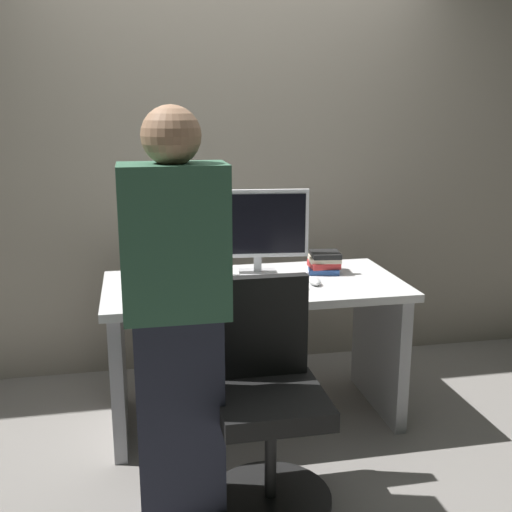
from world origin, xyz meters
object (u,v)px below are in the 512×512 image
at_px(office_chair, 268,403).
at_px(person_at_desk, 177,317).
at_px(mouse, 315,281).
at_px(book_stack, 324,262).
at_px(desk, 254,325).
at_px(keyboard, 262,287).
at_px(cup_near_keyboard, 186,284).
at_px(monitor, 258,227).
at_px(cup_by_monitor, 168,269).

relative_size(office_chair, person_at_desk, 0.57).
xyz_separation_m(mouse, book_stack, (0.12, 0.22, 0.04)).
relative_size(desk, keyboard, 3.53).
bearing_deg(mouse, cup_near_keyboard, -179.39).
bearing_deg(person_at_desk, keyboard, 51.81).
xyz_separation_m(person_at_desk, mouse, (0.73, 0.61, -0.07)).
distance_m(desk, monitor, 0.51).
distance_m(person_at_desk, keyboard, 0.75).
xyz_separation_m(cup_near_keyboard, cup_by_monitor, (-0.07, 0.27, 0.01)).
bearing_deg(monitor, keyboard, -96.55).
relative_size(cup_near_keyboard, book_stack, 0.45).
bearing_deg(person_at_desk, office_chair, 4.55).
height_order(cup_near_keyboard, cup_by_monitor, cup_by_monitor).
bearing_deg(cup_near_keyboard, monitor, 32.59).
height_order(desk, mouse, mouse).
bearing_deg(office_chair, monitor, 81.41).
relative_size(mouse, cup_near_keyboard, 1.17).
distance_m(desk, office_chair, 0.69).
distance_m(office_chair, monitor, 1.02).
distance_m(monitor, cup_near_keyboard, 0.53).
xyz_separation_m(office_chair, monitor, (0.13, 0.83, 0.58)).
xyz_separation_m(office_chair, cup_by_monitor, (-0.35, 0.84, 0.38)).
distance_m(mouse, cup_by_monitor, 0.76).
distance_m(office_chair, keyboard, 0.66).
distance_m(keyboard, mouse, 0.27).
xyz_separation_m(cup_near_keyboard, book_stack, (0.77, 0.23, 0.02)).
bearing_deg(person_at_desk, book_stack, 44.07).
xyz_separation_m(keyboard, cup_near_keyboard, (-0.38, 0.01, 0.03)).
height_order(office_chair, mouse, office_chair).
relative_size(keyboard, cup_near_keyboard, 5.03).
xyz_separation_m(person_at_desk, monitor, (0.49, 0.86, 0.17)).
bearing_deg(desk, cup_near_keyboard, -162.61).
xyz_separation_m(keyboard, mouse, (0.27, 0.02, 0.01)).
relative_size(desk, monitor, 2.81).
height_order(person_at_desk, cup_near_keyboard, person_at_desk).
height_order(office_chair, book_stack, office_chair).
xyz_separation_m(person_at_desk, cup_by_monitor, (0.02, 0.87, -0.04)).
height_order(keyboard, book_stack, book_stack).
relative_size(desk, book_stack, 7.95).
bearing_deg(desk, person_at_desk, -121.95).
distance_m(keyboard, book_stack, 0.46).
relative_size(office_chair, mouse, 9.40).
distance_m(cup_near_keyboard, book_stack, 0.80).
bearing_deg(keyboard, cup_by_monitor, 146.56).
distance_m(desk, keyboard, 0.27).
bearing_deg(person_at_desk, mouse, 39.52).
xyz_separation_m(person_at_desk, cup_near_keyboard, (0.08, 0.60, -0.04)).
height_order(monitor, keyboard, monitor).
height_order(office_chair, cup_near_keyboard, office_chair).
xyz_separation_m(office_chair, keyboard, (0.09, 0.56, 0.34)).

